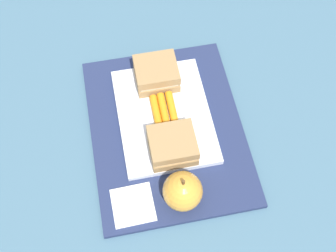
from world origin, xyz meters
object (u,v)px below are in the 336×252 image
(sandwich_half_right, at_px, (172,145))
(carrot_sticks_bundle, at_px, (164,112))
(food_tray, at_px, (164,116))
(sandwich_half_left, at_px, (156,74))
(paper_napkin, at_px, (133,205))
(apple, at_px, (183,191))

(sandwich_half_right, distance_m, carrot_sticks_bundle, 0.08)
(food_tray, relative_size, sandwich_half_right, 2.88)
(sandwich_half_right, bearing_deg, sandwich_half_left, 180.00)
(sandwich_half_right, bearing_deg, food_tray, 180.00)
(sandwich_half_left, relative_size, sandwich_half_right, 1.00)
(sandwich_half_right, height_order, paper_napkin, sandwich_half_right)
(food_tray, height_order, paper_napkin, food_tray)
(sandwich_half_left, distance_m, paper_napkin, 0.25)
(apple, height_order, paper_napkin, apple)
(sandwich_half_left, relative_size, paper_napkin, 1.14)
(food_tray, height_order, sandwich_half_left, sandwich_half_left)
(sandwich_half_right, relative_size, paper_napkin, 1.14)
(apple, bearing_deg, carrot_sticks_bundle, 179.89)
(food_tray, xyz_separation_m, sandwich_half_right, (0.08, 0.00, 0.03))
(apple, bearing_deg, food_tray, 179.95)
(food_tray, height_order, sandwich_half_right, sandwich_half_right)
(apple, xyz_separation_m, paper_napkin, (-0.00, -0.08, -0.03))
(food_tray, relative_size, paper_napkin, 3.29)
(food_tray, xyz_separation_m, paper_napkin, (0.16, -0.08, -0.00))
(food_tray, distance_m, sandwich_half_right, 0.08)
(sandwich_half_right, height_order, apple, apple)
(sandwich_half_left, height_order, apple, apple)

